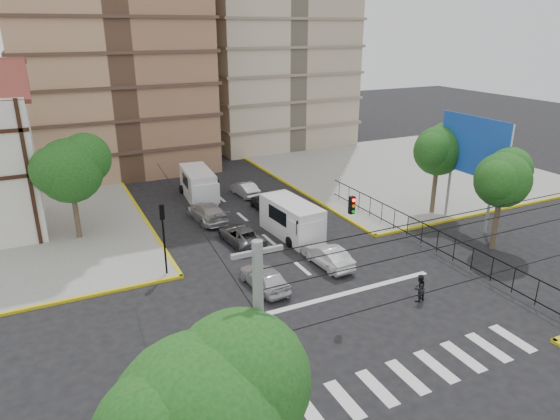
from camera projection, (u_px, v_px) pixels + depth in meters
ground at (346, 306)px, 26.83m from camera, size 160.00×160.00×0.00m
sidewalk_ne at (403, 171)px, 51.90m from camera, size 26.00×26.00×0.15m
crosswalk_stripes at (422, 371)px, 21.77m from camera, size 12.00×2.40×0.01m
stop_line at (335, 296)px, 27.84m from camera, size 13.00×0.40×0.01m
park_fence at (421, 245)px, 34.33m from camera, size 0.10×22.50×1.66m
billboard at (474, 148)px, 35.76m from camera, size 0.36×6.20×8.10m
tree_sw_near at (204, 416)px, 12.11m from camera, size 5.63×4.60×7.57m
tree_park_a at (504, 177)px, 32.18m from camera, size 4.41×3.60×6.83m
tree_park_c at (439, 148)px, 38.38m from camera, size 4.65×3.80×7.25m
tree_tudor at (71, 168)px, 33.64m from camera, size 5.39×4.40×7.43m
traffic_light_nw at (163, 228)px, 29.13m from camera, size 0.28×0.22×4.40m
traffic_light_hanging at (376, 216)px, 23.07m from camera, size 18.00×9.12×0.92m
utility_pole_sw at (260, 385)px, 13.89m from camera, size 1.40×0.28×9.00m
van_right_lane at (294, 221)px, 35.29m from camera, size 2.63×5.82×2.56m
van_left_lane at (199, 185)px, 43.29m from camera, size 2.67×5.77×2.52m
car_silver_front_left at (264, 277)px, 28.53m from camera, size 1.90×4.13×1.37m
car_white_front_right at (328, 256)px, 31.19m from camera, size 1.68×4.16×1.34m
car_grey_mid_left at (241, 235)px, 34.45m from camera, size 2.38×4.57×1.23m
car_silver_rear_left at (207, 212)px, 38.47m from camera, size 2.36×5.06×1.43m
car_darkgrey_mid_right at (267, 203)px, 40.48m from camera, size 1.79×4.22×1.42m
car_white_rear_right at (245, 189)px, 44.23m from camera, size 1.56×3.82×1.23m
pedestrian_crosswalk at (419, 288)px, 27.12m from camera, size 0.87×0.74×1.57m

